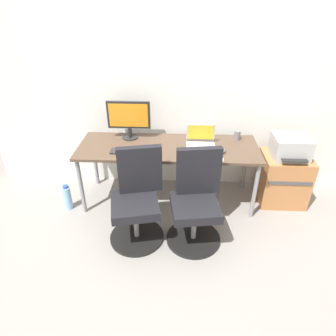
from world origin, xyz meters
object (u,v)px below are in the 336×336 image
(office_chair_left, at_px, (137,200))
(open_laptop, at_px, (201,141))
(desktop_monitor, at_px, (129,117))
(side_cabinet, at_px, (283,179))
(printer, at_px, (290,147))
(water_bottle_on_floor, at_px, (68,198))
(coffee_mug, at_px, (207,134))
(office_chair_right, at_px, (196,202))

(office_chair_left, relative_size, open_laptop, 3.03)
(office_chair_left, bearing_deg, desktop_monitor, 102.22)
(side_cabinet, distance_m, printer, 0.41)
(printer, bearing_deg, open_laptop, -179.44)
(water_bottle_on_floor, bearing_deg, open_laptop, 10.74)
(side_cabinet, bearing_deg, water_bottle_on_floor, -173.24)
(water_bottle_on_floor, distance_m, coffee_mug, 1.74)
(office_chair_left, distance_m, water_bottle_on_floor, 0.98)
(office_chair_left, bearing_deg, office_chair_right, 0.08)
(office_chair_left, xyz_separation_m, printer, (1.60, 0.67, 0.28))
(printer, height_order, desktop_monitor, desktop_monitor)
(water_bottle_on_floor, distance_m, open_laptop, 1.63)
(side_cabinet, bearing_deg, office_chair_right, -146.96)
(desktop_monitor, bearing_deg, printer, -4.76)
(office_chair_right, relative_size, desktop_monitor, 1.96)
(office_chair_right, relative_size, printer, 2.35)
(printer, distance_m, coffee_mug, 0.92)
(office_chair_left, xyz_separation_m, office_chair_right, (0.56, 0.00, 0.00))
(side_cabinet, xyz_separation_m, coffee_mug, (-0.90, 0.19, 0.46))
(office_chair_right, distance_m, printer, 1.26)
(printer, bearing_deg, side_cabinet, 90.00)
(water_bottle_on_floor, xyz_separation_m, desktop_monitor, (0.68, 0.44, 0.80))
(office_chair_left, xyz_separation_m, water_bottle_on_floor, (-0.86, 0.38, -0.28))
(open_laptop, bearing_deg, office_chair_left, -133.22)
(side_cabinet, xyz_separation_m, printer, (0.00, -0.00, 0.41))
(side_cabinet, bearing_deg, printer, -90.00)
(printer, height_order, coffee_mug, printer)
(water_bottle_on_floor, bearing_deg, coffee_mug, 17.09)
(office_chair_left, distance_m, coffee_mug, 1.16)
(office_chair_right, relative_size, side_cabinet, 1.61)
(office_chair_left, height_order, printer, office_chair_left)
(printer, bearing_deg, office_chair_left, -157.20)
(printer, relative_size, coffee_mug, 4.35)
(office_chair_right, height_order, water_bottle_on_floor, office_chair_right)
(printer, relative_size, water_bottle_on_floor, 1.29)
(office_chair_left, xyz_separation_m, side_cabinet, (1.60, 0.67, -0.13))
(side_cabinet, relative_size, desktop_monitor, 1.21)
(side_cabinet, xyz_separation_m, open_laptop, (-0.98, -0.01, 0.47))
(office_chair_right, height_order, coffee_mug, office_chair_right)
(printer, bearing_deg, coffee_mug, 168.13)
(side_cabinet, relative_size, printer, 1.46)
(printer, height_order, water_bottle_on_floor, printer)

